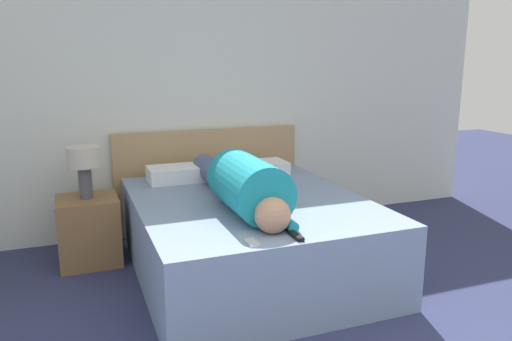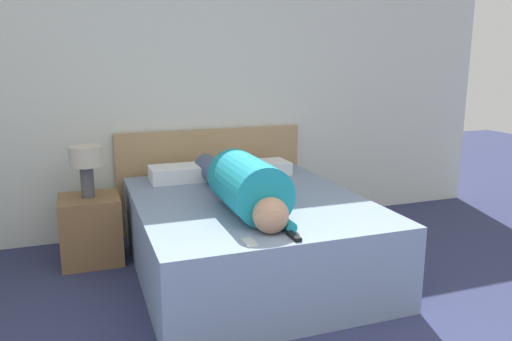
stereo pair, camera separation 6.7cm
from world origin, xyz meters
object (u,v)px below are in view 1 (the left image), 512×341
Objects in this scene: table_lamp at (84,162)px; tv_remote at (296,236)px; bed at (249,236)px; pillow_near_headboard at (180,174)px; cell_phone at (252,243)px; person_lying at (242,185)px; nightstand at (89,230)px; pillow_second at (258,168)px.

tv_remote is at bearing -54.21° from table_lamp.
bed is 4.86× the size of table_lamp.
cell_phone is (0.06, -1.64, -0.06)m from pillow_near_headboard.
table_lamp is (-1.15, 0.65, 0.54)m from bed.
cell_phone is at bearing -61.37° from table_lamp.
tv_remote is (0.34, -1.65, -0.05)m from pillow_near_headboard.
tv_remote is at bearing -82.15° from person_lying.
table_lamp is 0.78× the size of pillow_near_headboard.
pillow_near_headboard is at bearing 7.20° from nightstand.
pillow_near_headboard is 4.13× the size of cell_phone.
tv_remote is 0.28m from cell_phone.
tv_remote is at bearing -54.21° from nightstand.
pillow_second is 1.78m from cell_phone.
pillow_second reaches higher than nightstand.
table_lamp reaches higher than pillow_second.
bed is 0.53m from person_lying.
tv_remote is (1.12, -1.55, -0.23)m from table_lamp.
cell_phone is (-0.31, -0.90, 0.30)m from bed.
person_lying reaches higher than cell_phone.
pillow_near_headboard reaches higher than bed.
pillow_near_headboard is (0.78, 0.10, 0.39)m from nightstand.
pillow_near_headboard is (-0.37, 0.75, 0.36)m from bed.
pillow_second is (0.74, 0.00, -0.01)m from pillow_near_headboard.
person_lying reaches higher than nightstand.
table_lamp is at bearing 150.63° from bed.
person_lying is 11.52× the size of tv_remote.
pillow_near_headboard reaches higher than cell_phone.
tv_remote is (-0.03, -0.90, 0.31)m from bed.
person_lying is (-0.13, -0.21, 0.47)m from bed.
pillow_near_headboard reaches higher than nightstand.
cell_phone is at bearing 178.65° from tv_remote.
cell_phone is at bearing -61.37° from nightstand.
nightstand is 0.57m from table_lamp.
bed is 13.50× the size of tv_remote.
pillow_second is at bearing 76.46° from tv_remote.
pillow_near_headboard is at bearing 180.00° from pillow_second.
bed is 0.90m from pillow_second.
person_lying is 0.73m from cell_phone.
table_lamp is at bearing 139.92° from person_lying.
pillow_near_headboard is 0.74m from pillow_second.
pillow_near_headboard is at bearing 116.38° from bed.
nightstand is at bearing 139.92° from person_lying.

